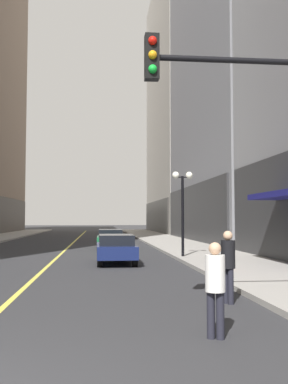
{
  "coord_description": "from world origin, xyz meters",
  "views": [
    {
      "loc": [
        2.19,
        -4.74,
        2.04
      ],
      "look_at": [
        5.95,
        32.56,
        4.29
      ],
      "focal_mm": 41.59,
      "sensor_mm": 36.0,
      "label": 1
    }
  ],
  "objects_px": {
    "car_navy": "(116,248)",
    "fire_hydrant_right": "(226,263)",
    "street_lamp_right_mid": "(183,195)",
    "pedestrian_in_white_shirt": "(215,283)",
    "pedestrian_in_black_coat": "(228,261)",
    "car_green": "(110,238)",
    "traffic_light_near_right": "(259,133)"
  },
  "relations": [
    {
      "from": "pedestrian_in_white_shirt",
      "to": "traffic_light_near_right",
      "type": "bearing_deg",
      "value": 38.96
    },
    {
      "from": "traffic_light_near_right",
      "to": "car_navy",
      "type": "bearing_deg",
      "value": 101.46
    },
    {
      "from": "traffic_light_near_right",
      "to": "street_lamp_right_mid",
      "type": "relative_size",
      "value": 1.28
    },
    {
      "from": "car_navy",
      "to": "fire_hydrant_right",
      "type": "distance_m",
      "value": 5.65
    },
    {
      "from": "car_green",
      "to": "pedestrian_in_white_shirt",
      "type": "height_order",
      "value": "pedestrian_in_white_shirt"
    },
    {
      "from": "car_navy",
      "to": "car_green",
      "type": "relative_size",
      "value": 1.01
    },
    {
      "from": "fire_hydrant_right",
      "to": "pedestrian_in_white_shirt",
      "type": "bearing_deg",
      "value": -107.3
    },
    {
      "from": "car_navy",
      "to": "street_lamp_right_mid",
      "type": "xyz_separation_m",
      "value": [
        3.45,
        1.93,
        2.54
      ]
    },
    {
      "from": "car_green",
      "to": "pedestrian_in_white_shirt",
      "type": "distance_m",
      "value": 22.4
    },
    {
      "from": "car_green",
      "to": "traffic_light_near_right",
      "type": "height_order",
      "value": "traffic_light_near_right"
    },
    {
      "from": "pedestrian_in_white_shirt",
      "to": "fire_hydrant_right",
      "type": "xyz_separation_m",
      "value": [
        2.72,
        8.74,
        -0.55
      ]
    },
    {
      "from": "pedestrian_in_black_coat",
      "to": "pedestrian_in_white_shirt",
      "type": "bearing_deg",
      "value": -110.34
    },
    {
      "from": "pedestrian_in_black_coat",
      "to": "street_lamp_right_mid",
      "type": "height_order",
      "value": "street_lamp_right_mid"
    },
    {
      "from": "pedestrian_in_black_coat",
      "to": "traffic_light_near_right",
      "type": "bearing_deg",
      "value": -88.43
    },
    {
      "from": "street_lamp_right_mid",
      "to": "fire_hydrant_right",
      "type": "height_order",
      "value": "street_lamp_right_mid"
    },
    {
      "from": "traffic_light_near_right",
      "to": "street_lamp_right_mid",
      "type": "bearing_deg",
      "value": 85.64
    },
    {
      "from": "traffic_light_near_right",
      "to": "street_lamp_right_mid",
      "type": "distance_m",
      "value": 13.8
    },
    {
      "from": "fire_hydrant_right",
      "to": "street_lamp_right_mid",
      "type": "bearing_deg",
      "value": 94.79
    },
    {
      "from": "pedestrian_in_white_shirt",
      "to": "pedestrian_in_black_coat",
      "type": "xyz_separation_m",
      "value": [
        1.12,
        3.01,
        0.07
      ]
    },
    {
      "from": "car_green",
      "to": "pedestrian_in_black_coat",
      "type": "distance_m",
      "value": 19.5
    },
    {
      "from": "car_green",
      "to": "pedestrian_in_black_coat",
      "type": "height_order",
      "value": "pedestrian_in_black_coat"
    },
    {
      "from": "car_green",
      "to": "fire_hydrant_right",
      "type": "relative_size",
      "value": 5.07
    },
    {
      "from": "pedestrian_in_black_coat",
      "to": "street_lamp_right_mid",
      "type": "xyz_separation_m",
      "value": [
        1.11,
        11.69,
        2.24
      ]
    },
    {
      "from": "traffic_light_near_right",
      "to": "fire_hydrant_right",
      "type": "bearing_deg",
      "value": 78.75
    },
    {
      "from": "car_navy",
      "to": "fire_hydrant_right",
      "type": "xyz_separation_m",
      "value": [
        3.95,
        -4.04,
        -0.32
      ]
    },
    {
      "from": "car_green",
      "to": "fire_hydrant_right",
      "type": "height_order",
      "value": "car_green"
    },
    {
      "from": "pedestrian_in_black_coat",
      "to": "street_lamp_right_mid",
      "type": "distance_m",
      "value": 11.95
    },
    {
      "from": "fire_hydrant_right",
      "to": "car_green",
      "type": "bearing_deg",
      "value": 106.22
    },
    {
      "from": "car_navy",
      "to": "car_green",
      "type": "xyz_separation_m",
      "value": [
        -0.02,
        9.59,
        -0.0
      ]
    },
    {
      "from": "street_lamp_right_mid",
      "to": "car_navy",
      "type": "bearing_deg",
      "value": -150.82
    },
    {
      "from": "car_navy",
      "to": "car_green",
      "type": "height_order",
      "value": "same"
    },
    {
      "from": "car_navy",
      "to": "pedestrian_in_black_coat",
      "type": "distance_m",
      "value": 10.05
    }
  ]
}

